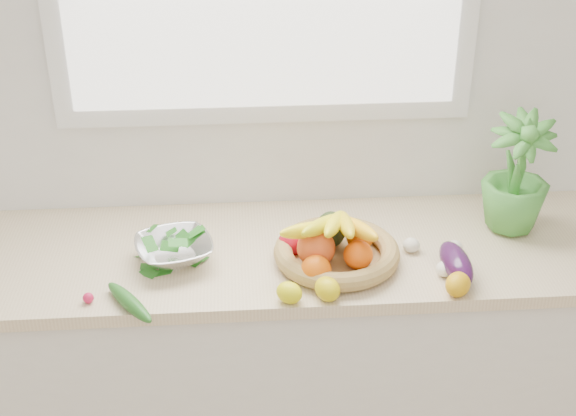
{
  "coord_description": "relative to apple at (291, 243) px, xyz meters",
  "views": [
    {
      "loc": [
        -0.1,
        -0.13,
        2.2
      ],
      "look_at": [
        0.05,
        1.93,
        1.05
      ],
      "focal_mm": 50.0,
      "sensor_mm": 36.0,
      "label": 1
    }
  ],
  "objects": [
    {
      "name": "back_wall",
      "position": [
        -0.06,
        0.34,
        0.41
      ],
      "size": [
        4.5,
        0.02,
        2.7
      ],
      "primitive_type": "cube",
      "color": "white",
      "rests_on": "ground"
    },
    {
      "name": "counter_cabinet",
      "position": [
        -0.06,
        0.04,
        -0.51
      ],
      "size": [
        2.2,
        0.58,
        0.86
      ],
      "primitive_type": "cube",
      "color": "silver",
      "rests_on": "ground"
    },
    {
      "name": "countertop",
      "position": [
        -0.06,
        0.04,
        -0.06
      ],
      "size": [
        2.24,
        0.62,
        0.04
      ],
      "primitive_type": "cube",
      "color": "beige",
      "rests_on": "counter_cabinet"
    },
    {
      "name": "orange_loose",
      "position": [
        0.06,
        -0.16,
        0.0
      ],
      "size": [
        0.11,
        0.11,
        0.09
      ],
      "primitive_type": "sphere",
      "rotation": [
        0.0,
        0.0,
        0.29
      ],
      "color": "#E65A07",
      "rests_on": "countertop"
    },
    {
      "name": "lemon_a",
      "position": [
        0.08,
        -0.24,
        -0.01
      ],
      "size": [
        0.09,
        0.1,
        0.07
      ],
      "primitive_type": "ellipsoid",
      "rotation": [
        0.0,
        0.0,
        0.41
      ],
      "color": "#DCC50B",
      "rests_on": "countertop"
    },
    {
      "name": "lemon_b",
      "position": [
        0.44,
        -0.24,
        -0.01
      ],
      "size": [
        0.1,
        0.11,
        0.07
      ],
      "primitive_type": "ellipsoid",
      "rotation": [
        0.0,
        0.0,
        -0.62
      ],
      "color": "#D8990B",
      "rests_on": "countertop"
    },
    {
      "name": "lemon_c",
      "position": [
        -0.02,
        -0.24,
        -0.01
      ],
      "size": [
        0.1,
        0.09,
        0.06
      ],
      "primitive_type": "ellipsoid",
      "rotation": [
        0.0,
        0.0,
        0.93
      ],
      "color": "yellow",
      "rests_on": "countertop"
    },
    {
      "name": "apple",
      "position": [
        0.0,
        0.0,
        0.0
      ],
      "size": [
        0.08,
        0.08,
        0.08
      ],
      "primitive_type": "sphere",
      "rotation": [
        0.0,
        0.0,
        0.04
      ],
      "color": "red",
      "rests_on": "countertop"
    },
    {
      "name": "ginger",
      "position": [
        0.16,
        -0.17,
        -0.03
      ],
      "size": [
        0.1,
        0.07,
        0.03
      ],
      "primitive_type": "cube",
      "rotation": [
        0.0,
        0.0,
        0.31
      ],
      "color": "tan",
      "rests_on": "countertop"
    },
    {
      "name": "garlic_a",
      "position": [
        0.49,
        -0.03,
        -0.02
      ],
      "size": [
        0.05,
        0.05,
        0.04
      ],
      "primitive_type": "ellipsoid",
      "rotation": [
        0.0,
        0.0,
        -0.1
      ],
      "color": "white",
      "rests_on": "countertop"
    },
    {
      "name": "garlic_b",
      "position": [
        0.36,
        -0.01,
        -0.02
      ],
      "size": [
        0.07,
        0.07,
        0.04
      ],
      "primitive_type": "ellipsoid",
      "rotation": [
        0.0,
        0.0,
        0.36
      ],
      "color": "silver",
      "rests_on": "countertop"
    },
    {
      "name": "garlic_c",
      "position": [
        0.43,
        -0.15,
        -0.02
      ],
      "size": [
        0.06,
        0.06,
        0.04
      ],
      "primitive_type": "ellipsoid",
      "rotation": [
        0.0,
        0.0,
        0.06
      ],
      "color": "white",
      "rests_on": "countertop"
    },
    {
      "name": "eggplant",
      "position": [
        0.46,
        -0.15,
        0.0
      ],
      "size": [
        0.09,
        0.21,
        0.08
      ],
      "primitive_type": "ellipsoid",
      "rotation": [
        0.0,
        0.0,
        0.07
      ],
      "color": "#320F39",
      "rests_on": "countertop"
    },
    {
      "name": "cucumber",
      "position": [
        -0.46,
        -0.24,
        -0.02
      ],
      "size": [
        0.16,
        0.21,
        0.04
      ],
      "primitive_type": "ellipsoid",
      "rotation": [
        0.0,
        0.0,
        0.6
      ],
      "color": "#1B5519",
      "rests_on": "countertop"
    },
    {
      "name": "radish",
      "position": [
        -0.57,
        -0.21,
        -0.03
      ],
      "size": [
        0.03,
        0.03,
        0.03
      ],
      "primitive_type": "sphere",
      "rotation": [
        0.0,
        0.0,
        0.15
      ],
      "color": "#C81946",
      "rests_on": "countertop"
    },
    {
      "name": "potted_herb",
      "position": [
        0.7,
        0.1,
        0.16
      ],
      "size": [
        0.23,
        0.23,
        0.37
      ],
      "primitive_type": "imported",
      "rotation": [
        0.0,
        0.0,
        -0.13
      ],
      "color": "green",
      "rests_on": "countertop"
    },
    {
      "name": "fruit_basket",
      "position": [
        0.13,
        -0.05,
        0.01
      ],
      "size": [
        0.47,
        0.47,
        0.19
      ],
      "color": "#AF774D",
      "rests_on": "countertop"
    },
    {
      "name": "colander_with_spinach",
      "position": [
        -0.35,
        -0.02,
        0.02
      ],
      "size": [
        0.28,
        0.28,
        0.12
      ],
      "color": "white",
      "rests_on": "countertop"
    }
  ]
}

